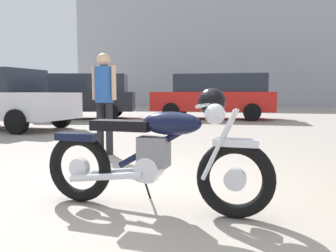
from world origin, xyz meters
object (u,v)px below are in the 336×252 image
object	(u,v)px
red_hatchback_near	(77,95)
blue_hatchback_right	(216,95)
silver_sedan_mid	(1,99)
bystander	(104,93)
vintage_motorcycle	(158,153)

from	to	relation	value
red_hatchback_near	blue_hatchback_right	world-z (taller)	same
silver_sedan_mid	bystander	bearing A→B (deg)	152.28
vintage_motorcycle	blue_hatchback_right	xyz separation A→B (m)	(0.25, 10.75, 0.45)
silver_sedan_mid	blue_hatchback_right	bearing A→B (deg)	-129.67
vintage_motorcycle	blue_hatchback_right	distance (m)	10.76
blue_hatchback_right	red_hatchback_near	bearing A→B (deg)	12.43
bystander	red_hatchback_near	size ratio (longest dim) A/B	0.34
vintage_motorcycle	red_hatchback_near	xyz separation A→B (m)	(-5.16, 9.92, 0.45)
silver_sedan_mid	blue_hatchback_right	world-z (taller)	blue_hatchback_right
blue_hatchback_right	silver_sedan_mid	bearing A→B (deg)	43.23
vintage_motorcycle	blue_hatchback_right	world-z (taller)	blue_hatchback_right
bystander	blue_hatchback_right	xyz separation A→B (m)	(1.63, 8.24, -0.08)
silver_sedan_mid	red_hatchback_near	world-z (taller)	red_hatchback_near
bystander	red_hatchback_near	xyz separation A→B (m)	(-3.78, 7.42, -0.08)
silver_sedan_mid	red_hatchback_near	distance (m)	4.05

